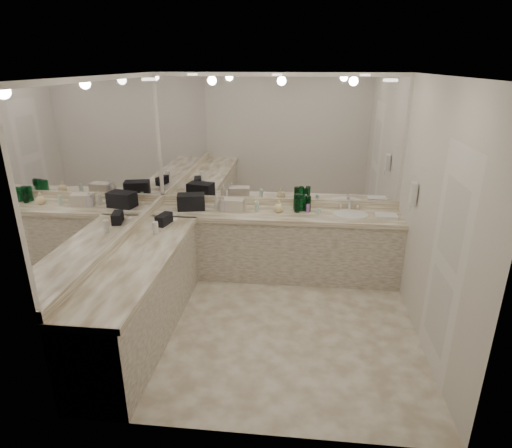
# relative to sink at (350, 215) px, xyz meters

# --- Properties ---
(floor) EXTENTS (3.20, 3.20, 0.00)m
(floor) POSITION_rel_sink_xyz_m (-0.95, -1.20, -0.90)
(floor) COLOR beige
(floor) RESTS_ON ground
(ceiling) EXTENTS (3.20, 3.20, 0.00)m
(ceiling) POSITION_rel_sink_xyz_m (-0.95, -1.20, 1.71)
(ceiling) COLOR white
(ceiling) RESTS_ON floor
(wall_back) EXTENTS (3.20, 0.02, 2.60)m
(wall_back) POSITION_rel_sink_xyz_m (-0.95, 0.30, 0.41)
(wall_back) COLOR silver
(wall_back) RESTS_ON floor
(wall_left) EXTENTS (0.02, 3.00, 2.60)m
(wall_left) POSITION_rel_sink_xyz_m (-2.55, -1.20, 0.41)
(wall_left) COLOR silver
(wall_left) RESTS_ON floor
(wall_right) EXTENTS (0.02, 3.00, 2.60)m
(wall_right) POSITION_rel_sink_xyz_m (0.65, -1.20, 0.41)
(wall_right) COLOR silver
(wall_right) RESTS_ON floor
(vanity_back_base) EXTENTS (3.20, 0.60, 0.84)m
(vanity_back_base) POSITION_rel_sink_xyz_m (-0.95, 0.00, -0.48)
(vanity_back_base) COLOR beige
(vanity_back_base) RESTS_ON floor
(vanity_back_top) EXTENTS (3.20, 0.64, 0.06)m
(vanity_back_top) POSITION_rel_sink_xyz_m (-0.95, -0.01, -0.03)
(vanity_back_top) COLOR #F3E8CE
(vanity_back_top) RESTS_ON vanity_back_base
(vanity_left_base) EXTENTS (0.60, 2.40, 0.84)m
(vanity_left_base) POSITION_rel_sink_xyz_m (-2.25, -1.50, -0.48)
(vanity_left_base) COLOR beige
(vanity_left_base) RESTS_ON floor
(vanity_left_top) EXTENTS (0.64, 2.42, 0.06)m
(vanity_left_top) POSITION_rel_sink_xyz_m (-2.24, -1.50, -0.03)
(vanity_left_top) COLOR #F3E8CE
(vanity_left_top) RESTS_ON vanity_left_base
(backsplash_back) EXTENTS (3.20, 0.04, 0.10)m
(backsplash_back) POSITION_rel_sink_xyz_m (-0.95, 0.28, 0.05)
(backsplash_back) COLOR #F3E8CE
(backsplash_back) RESTS_ON vanity_back_top
(backsplash_left) EXTENTS (0.04, 3.00, 0.10)m
(backsplash_left) POSITION_rel_sink_xyz_m (-2.53, -1.20, 0.05)
(backsplash_left) COLOR #F3E8CE
(backsplash_left) RESTS_ON vanity_left_top
(mirror_back) EXTENTS (3.12, 0.01, 1.55)m
(mirror_back) POSITION_rel_sink_xyz_m (-0.95, 0.29, 0.88)
(mirror_back) COLOR white
(mirror_back) RESTS_ON wall_back
(mirror_left) EXTENTS (0.01, 2.92, 1.55)m
(mirror_left) POSITION_rel_sink_xyz_m (-2.54, -1.20, 0.88)
(mirror_left) COLOR white
(mirror_left) RESTS_ON wall_left
(sink) EXTENTS (0.44, 0.44, 0.03)m
(sink) POSITION_rel_sink_xyz_m (0.00, 0.00, 0.00)
(sink) COLOR white
(sink) RESTS_ON vanity_back_top
(faucet) EXTENTS (0.24, 0.16, 0.14)m
(faucet) POSITION_rel_sink_xyz_m (0.00, 0.21, 0.07)
(faucet) COLOR silver
(faucet) RESTS_ON vanity_back_top
(wall_phone) EXTENTS (0.06, 0.10, 0.24)m
(wall_phone) POSITION_rel_sink_xyz_m (0.61, -0.50, 0.46)
(wall_phone) COLOR white
(wall_phone) RESTS_ON wall_right
(door) EXTENTS (0.02, 0.82, 2.10)m
(door) POSITION_rel_sink_xyz_m (0.64, -1.70, 0.16)
(door) COLOR white
(door) RESTS_ON wall_right
(black_toiletry_bag) EXTENTS (0.39, 0.29, 0.20)m
(black_toiletry_bag) POSITION_rel_sink_xyz_m (-2.07, 0.01, 0.11)
(black_toiletry_bag) COLOR black
(black_toiletry_bag) RESTS_ON vanity_back_top
(black_bag_spill) EXTENTS (0.16, 0.26, 0.13)m
(black_bag_spill) POSITION_rel_sink_xyz_m (-2.25, -0.58, 0.07)
(black_bag_spill) COLOR black
(black_bag_spill) RESTS_ON vanity_left_top
(cream_cosmetic_case) EXTENTS (0.30, 0.20, 0.16)m
(cream_cosmetic_case) POSITION_rel_sink_xyz_m (-1.51, 0.00, 0.09)
(cream_cosmetic_case) COLOR beige
(cream_cosmetic_case) RESTS_ON vanity_back_top
(hand_towel) EXTENTS (0.27, 0.18, 0.04)m
(hand_towel) POSITION_rel_sink_xyz_m (0.43, -0.08, 0.03)
(hand_towel) COLOR white
(hand_towel) RESTS_ON vanity_back_top
(lotion_left) EXTENTS (0.06, 0.06, 0.15)m
(lotion_left) POSITION_rel_sink_xyz_m (-2.25, -0.90, 0.08)
(lotion_left) COLOR white
(lotion_left) RESTS_ON vanity_left_top
(soap_bottle_a) EXTENTS (0.08, 0.08, 0.20)m
(soap_bottle_a) POSITION_rel_sink_xyz_m (-1.73, 0.05, 0.10)
(soap_bottle_a) COLOR silver
(soap_bottle_a) RESTS_ON vanity_back_top
(soap_bottle_b) EXTENTS (0.11, 0.11, 0.20)m
(soap_bottle_b) POSITION_rel_sink_xyz_m (-1.63, -0.02, 0.10)
(soap_bottle_b) COLOR #B2B0CF
(soap_bottle_b) RESTS_ON vanity_back_top
(soap_bottle_c) EXTENTS (0.15, 0.15, 0.16)m
(soap_bottle_c) POSITION_rel_sink_xyz_m (-0.91, 0.00, 0.09)
(soap_bottle_c) COLOR beige
(soap_bottle_c) RESTS_ON vanity_back_top
(green_bottle_0) EXTENTS (0.07, 0.07, 0.20)m
(green_bottle_0) POSITION_rel_sink_xyz_m (-0.57, 0.11, 0.10)
(green_bottle_0) COLOR #095023
(green_bottle_0) RESTS_ON vanity_back_top
(green_bottle_1) EXTENTS (0.07, 0.07, 0.22)m
(green_bottle_1) POSITION_rel_sink_xyz_m (-0.63, 0.10, 0.11)
(green_bottle_1) COLOR #095023
(green_bottle_1) RESTS_ON vanity_back_top
(green_bottle_2) EXTENTS (0.07, 0.07, 0.21)m
(green_bottle_2) POSITION_rel_sink_xyz_m (-0.69, 0.12, 0.11)
(green_bottle_2) COLOR #095023
(green_bottle_2) RESTS_ON vanity_back_top
(green_bottle_3) EXTENTS (0.07, 0.07, 0.18)m
(green_bottle_3) POSITION_rel_sink_xyz_m (-0.68, 0.03, 0.10)
(green_bottle_3) COLOR #095023
(green_bottle_3) RESTS_ON vanity_back_top
(green_bottle_4) EXTENTS (0.07, 0.07, 0.21)m
(green_bottle_4) POSITION_rel_sink_xyz_m (-0.54, 0.06, 0.11)
(green_bottle_4) COLOR #095023
(green_bottle_4) RESTS_ON vanity_back_top
(amenity_bottle_0) EXTENTS (0.05, 0.05, 0.13)m
(amenity_bottle_0) POSITION_rel_sink_xyz_m (-1.20, -0.00, 0.07)
(amenity_bottle_0) COLOR silver
(amenity_bottle_0) RESTS_ON vanity_back_top
(amenity_bottle_1) EXTENTS (0.06, 0.06, 0.07)m
(amenity_bottle_1) POSITION_rel_sink_xyz_m (-2.16, 0.09, 0.04)
(amenity_bottle_1) COLOR silver
(amenity_bottle_1) RESTS_ON vanity_back_top
(amenity_bottle_2) EXTENTS (0.05, 0.05, 0.07)m
(amenity_bottle_2) POSITION_rel_sink_xyz_m (-0.41, -0.02, 0.04)
(amenity_bottle_2) COLOR silver
(amenity_bottle_2) RESTS_ON vanity_back_top
(amenity_bottle_3) EXTENTS (0.04, 0.04, 0.12)m
(amenity_bottle_3) POSITION_rel_sink_xyz_m (-0.57, 0.13, 0.07)
(amenity_bottle_3) COLOR white
(amenity_bottle_3) RESTS_ON vanity_back_top
(amenity_bottle_4) EXTENTS (0.04, 0.04, 0.11)m
(amenity_bottle_4) POSITION_rel_sink_xyz_m (-0.54, 0.03, 0.06)
(amenity_bottle_4) COLOR #9966B2
(amenity_bottle_4) RESTS_ON vanity_back_top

